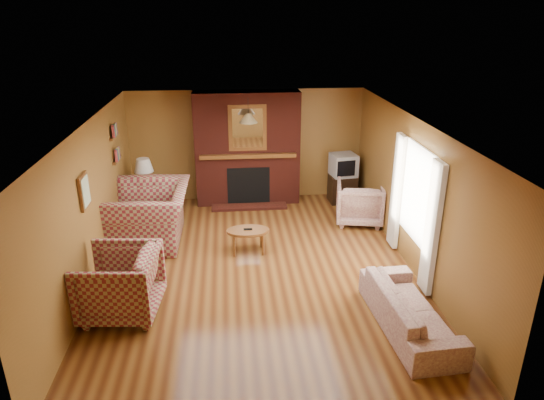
{
  "coord_description": "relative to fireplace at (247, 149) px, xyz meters",
  "views": [
    {
      "loc": [
        -0.41,
        -6.96,
        3.97
      ],
      "look_at": [
        0.3,
        0.6,
        0.96
      ],
      "focal_mm": 32.0,
      "sensor_mm": 36.0,
      "label": 1
    }
  ],
  "objects": [
    {
      "name": "bookshelf",
      "position": [
        -2.44,
        -1.08,
        0.48
      ],
      "size": [
        0.09,
        0.55,
        0.71
      ],
      "color": "brown",
      "rests_on": "wall_left"
    },
    {
      "name": "plaid_loveseat",
      "position": [
        -1.85,
        -1.78,
        -0.67
      ],
      "size": [
        1.4,
        1.6,
        1.02
      ],
      "primitive_type": "imported",
      "rotation": [
        0.0,
        0.0,
        -1.58
      ],
      "color": "maroon",
      "rests_on": "floor"
    },
    {
      "name": "table_lamp",
      "position": [
        -2.1,
        -0.53,
        -0.26
      ],
      "size": [
        0.38,
        0.38,
        0.63
      ],
      "color": "silver",
      "rests_on": "side_table"
    },
    {
      "name": "crt_tv",
      "position": [
        2.05,
        -0.19,
        -0.34
      ],
      "size": [
        0.58,
        0.58,
        0.47
      ],
      "color": "#ADAFB5",
      "rests_on": "tv_stand"
    },
    {
      "name": "floral_armchair",
      "position": [
        2.13,
        -1.3,
        -0.77
      ],
      "size": [
        1.04,
        1.06,
        0.82
      ],
      "primitive_type": "imported",
      "rotation": [
        0.0,
        0.0,
        2.94
      ],
      "color": "beige",
      "rests_on": "floor"
    },
    {
      "name": "botanical_print",
      "position": [
        -2.47,
        -3.28,
        0.37
      ],
      "size": [
        0.05,
        0.4,
        0.5
      ],
      "color": "brown",
      "rests_on": "wall_left"
    },
    {
      "name": "window_right",
      "position": [
        2.45,
        -3.18,
        -0.06
      ],
      "size": [
        0.1,
        1.85,
        2.0
      ],
      "color": "beige",
      "rests_on": "wall_right"
    },
    {
      "name": "coffee_table",
      "position": [
        -0.12,
        -2.38,
        -0.82
      ],
      "size": [
        0.74,
        0.46,
        0.44
      ],
      "color": "brown",
      "rests_on": "floor"
    },
    {
      "name": "tv_stand",
      "position": [
        2.05,
        -0.18,
        -0.88
      ],
      "size": [
        0.57,
        0.52,
        0.6
      ],
      "primitive_type": "cube",
      "rotation": [
        0.0,
        0.0,
        0.03
      ],
      "color": "black",
      "rests_on": "floor"
    },
    {
      "name": "floral_sofa",
      "position": [
        1.9,
        -4.75,
        -0.9
      ],
      "size": [
        0.87,
        1.95,
        0.56
      ],
      "primitive_type": "imported",
      "rotation": [
        0.0,
        0.0,
        1.63
      ],
      "color": "beige",
      "rests_on": "floor"
    },
    {
      "name": "wall_front",
      "position": [
        0.0,
        -6.23,
        0.02
      ],
      "size": [
        6.5,
        0.0,
        6.5
      ],
      "primitive_type": "plane",
      "rotation": [
        -1.57,
        0.0,
        0.0
      ],
      "color": "olive",
      "rests_on": "floor"
    },
    {
      "name": "side_table",
      "position": [
        -2.1,
        -0.53,
        -0.9
      ],
      "size": [
        0.45,
        0.45,
        0.57
      ],
      "primitive_type": "cube",
      "rotation": [
        0.0,
        0.0,
        -0.06
      ],
      "color": "brown",
      "rests_on": "floor"
    },
    {
      "name": "pendant_light",
      "position": [
        0.0,
        -0.68,
        0.82
      ],
      "size": [
        0.36,
        0.36,
        0.48
      ],
      "color": "black",
      "rests_on": "ceiling"
    },
    {
      "name": "fireplace",
      "position": [
        0.0,
        0.0,
        0.0
      ],
      "size": [
        2.2,
        0.82,
        2.4
      ],
      "color": "#4E1811",
      "rests_on": "floor"
    },
    {
      "name": "plaid_armchair",
      "position": [
        -1.95,
        -4.05,
        -0.71
      ],
      "size": [
        1.13,
        1.1,
        0.95
      ],
      "primitive_type": "imported",
      "rotation": [
        0.0,
        0.0,
        -1.66
      ],
      "color": "maroon",
      "rests_on": "floor"
    },
    {
      "name": "wall_left",
      "position": [
        -2.5,
        -2.98,
        0.02
      ],
      "size": [
        0.0,
        6.5,
        6.5
      ],
      "primitive_type": "plane",
      "rotation": [
        1.57,
        0.0,
        1.57
      ],
      "color": "olive",
      "rests_on": "floor"
    },
    {
      "name": "ceiling",
      "position": [
        0.0,
        -2.98,
        1.22
      ],
      "size": [
        6.5,
        6.5,
        0.0
      ],
      "primitive_type": "plane",
      "rotation": [
        3.14,
        0.0,
        0.0
      ],
      "color": "white",
      "rests_on": "wall_back"
    },
    {
      "name": "wall_right",
      "position": [
        2.5,
        -2.98,
        0.02
      ],
      "size": [
        0.0,
        6.5,
        6.5
      ],
      "primitive_type": "plane",
      "rotation": [
        1.57,
        0.0,
        -1.57
      ],
      "color": "olive",
      "rests_on": "floor"
    },
    {
      "name": "wall_back",
      "position": [
        0.0,
        0.27,
        0.02
      ],
      "size": [
        6.5,
        0.0,
        6.5
      ],
      "primitive_type": "plane",
      "rotation": [
        1.57,
        0.0,
        0.0
      ],
      "color": "olive",
      "rests_on": "floor"
    },
    {
      "name": "floor",
      "position": [
        0.0,
        -2.98,
        -1.18
      ],
      "size": [
        6.5,
        6.5,
        0.0
      ],
      "primitive_type": "plane",
      "color": "#4E2710",
      "rests_on": "ground"
    }
  ]
}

